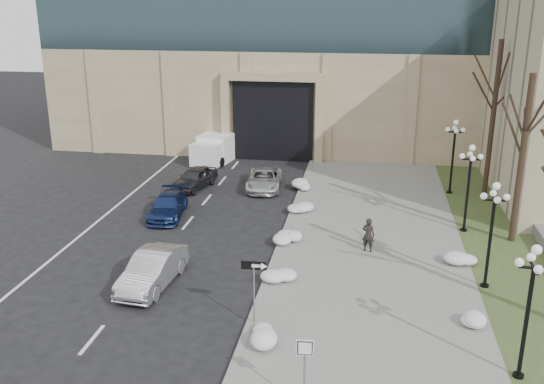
{
  "coord_description": "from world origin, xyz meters",
  "views": [
    {
      "loc": [
        3.07,
        -11.98,
        11.98
      ],
      "look_at": [
        -1.08,
        13.6,
        3.5
      ],
      "focal_mm": 40.0,
      "sensor_mm": 36.0,
      "label": 1
    }
  ],
  "objects": [
    {
      "name": "car_d",
      "position": [
        -3.41,
        24.8,
        0.63
      ],
      "size": [
        2.45,
        4.68,
        1.26
      ],
      "primitive_type": "imported",
      "rotation": [
        0.0,
        0.0,
        0.08
      ],
      "color": "silver",
      "rests_on": "ground"
    },
    {
      "name": "curb",
      "position": [
        -1.0,
        14.0,
        0.07
      ],
      "size": [
        0.3,
        40.0,
        0.14
      ],
      "primitive_type": "cube",
      "color": "gray",
      "rests_on": "ground"
    },
    {
      "name": "lamppost_d",
      "position": [
        8.3,
        25.5,
        3.07
      ],
      "size": [
        1.18,
        1.18,
        4.76
      ],
      "color": "black",
      "rests_on": "ground"
    },
    {
      "name": "car_b",
      "position": [
        -5.78,
        10.51,
        0.74
      ],
      "size": [
        1.95,
        4.64,
        1.49
      ],
      "primitive_type": "imported",
      "rotation": [
        0.0,
        0.0,
        -0.08
      ],
      "color": "#A7A9AF",
      "rests_on": "ground"
    },
    {
      "name": "grass_strip",
      "position": [
        10.0,
        14.0,
        0.05
      ],
      "size": [
        4.0,
        40.0,
        0.1
      ],
      "primitive_type": "cube",
      "color": "#3A4B25",
      "rests_on": "ground"
    },
    {
      "name": "snow_clump_c",
      "position": [
        -0.31,
        6.79,
        0.3
      ],
      "size": [
        1.1,
        1.6,
        0.36
      ],
      "primitive_type": "ellipsoid",
      "color": "white",
      "rests_on": "sidewalk"
    },
    {
      "name": "tree_mid",
      "position": [
        10.5,
        18.0,
        5.5
      ],
      "size": [
        3.2,
        3.2,
        8.5
      ],
      "color": "black",
      "rests_on": "ground"
    },
    {
      "name": "car_e",
      "position": [
        -7.87,
        24.2,
        0.68
      ],
      "size": [
        2.54,
        4.25,
        1.35
      ],
      "primitive_type": "imported",
      "rotation": [
        0.0,
        0.0,
        -0.25
      ],
      "color": "#303135",
      "rests_on": "ground"
    },
    {
      "name": "keep_sign",
      "position": [
        1.56,
        3.36,
        1.77
      ],
      "size": [
        0.52,
        0.09,
        2.41
      ],
      "rotation": [
        0.0,
        0.0,
        0.08
      ],
      "color": "slate",
      "rests_on": "ground"
    },
    {
      "name": "snow_clump_g",
      "position": [
        -0.71,
        24.97,
        0.3
      ],
      "size": [
        1.1,
        1.6,
        0.36
      ],
      "primitive_type": "ellipsoid",
      "color": "white",
      "rests_on": "sidewalk"
    },
    {
      "name": "car_c",
      "position": [
        -7.89,
        18.83,
        0.62
      ],
      "size": [
        2.24,
        4.47,
        1.25
      ],
      "primitive_type": "imported",
      "rotation": [
        0.0,
        0.0,
        0.12
      ],
      "color": "navy",
      "rests_on": "ground"
    },
    {
      "name": "box_truck",
      "position": [
        -8.01,
        31.81,
        0.98
      ],
      "size": [
        3.26,
        6.65,
        2.02
      ],
      "rotation": [
        0.0,
        0.0,
        -0.18
      ],
      "color": "white",
      "rests_on": "ground"
    },
    {
      "name": "snow_clump_d",
      "position": [
        -0.55,
        11.47,
        0.3
      ],
      "size": [
        1.1,
        1.6,
        0.36
      ],
      "primitive_type": "ellipsoid",
      "color": "white",
      "rests_on": "sidewalk"
    },
    {
      "name": "snow_clump_f",
      "position": [
        -0.67,
        20.23,
        0.3
      ],
      "size": [
        1.1,
        1.6,
        0.36
      ],
      "primitive_type": "ellipsoid",
      "color": "white",
      "rests_on": "sidewalk"
    },
    {
      "name": "lamppost_c",
      "position": [
        8.3,
        19.0,
        3.07
      ],
      "size": [
        1.18,
        1.18,
        4.76
      ],
      "color": "black",
      "rests_on": "ground"
    },
    {
      "name": "lamppost_b",
      "position": [
        8.3,
        12.5,
        3.07
      ],
      "size": [
        1.18,
        1.18,
        4.76
      ],
      "color": "black",
      "rests_on": "ground"
    },
    {
      "name": "pedestrian",
      "position": [
        3.32,
        15.44,
        0.97
      ],
      "size": [
        0.72,
        0.58,
        1.7
      ],
      "primitive_type": "imported",
      "rotation": [
        0.0,
        0.0,
        2.82
      ],
      "color": "black",
      "rests_on": "sidewalk"
    },
    {
      "name": "snow_clump_e",
      "position": [
        -0.73,
        16.15,
        0.3
      ],
      "size": [
        1.1,
        1.6,
        0.36
      ],
      "primitive_type": "ellipsoid",
      "color": "white",
      "rests_on": "sidewalk"
    },
    {
      "name": "tree_far",
      "position": [
        10.5,
        26.0,
        6.15
      ],
      "size": [
        3.2,
        3.2,
        9.5
      ],
      "color": "black",
      "rests_on": "ground"
    },
    {
      "name": "sidewalk",
      "position": [
        3.5,
        14.0,
        0.06
      ],
      "size": [
        9.0,
        40.0,
        0.12
      ],
      "primitive_type": "cube",
      "color": "gray",
      "rests_on": "ground"
    },
    {
      "name": "lamppost_a",
      "position": [
        8.3,
        6.0,
        3.07
      ],
      "size": [
        1.18,
        1.18,
        4.76
      ],
      "color": "black",
      "rests_on": "ground"
    },
    {
      "name": "snow_clump_j",
      "position": [
        7.65,
        14.78,
        0.3
      ],
      "size": [
        1.1,
        1.6,
        0.36
      ],
      "primitive_type": "ellipsoid",
      "color": "white",
      "rests_on": "sidewalk"
    },
    {
      "name": "snow_clump_i",
      "position": [
        7.32,
        9.1,
        0.3
      ],
      "size": [
        1.1,
        1.6,
        0.36
      ],
      "primitive_type": "ellipsoid",
      "color": "white",
      "rests_on": "sidewalk"
    },
    {
      "name": "one_way_sign",
      "position": [
        -0.68,
        7.92,
        2.2
      ],
      "size": [
        0.99,
        0.27,
        2.66
      ],
      "rotation": [
        0.0,
        0.0,
        0.02
      ],
      "color": "slate",
      "rests_on": "ground"
    }
  ]
}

